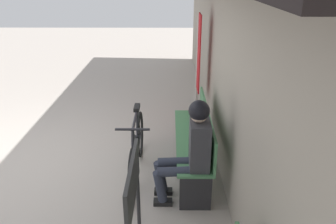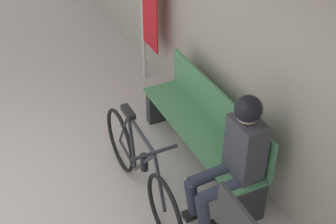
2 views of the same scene
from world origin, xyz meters
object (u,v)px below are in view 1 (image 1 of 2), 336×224
object	(u,v)px
bicycle	(137,150)
person_seated	(191,146)
signboard	(133,193)
banner_pole	(198,58)
park_bench_near	(196,140)

from	to	relation	value
bicycle	person_seated	distance (m)	0.91
signboard	banner_pole	bearing A→B (deg)	166.90
park_bench_near	signboard	size ratio (longest dim) A/B	1.62
park_bench_near	bicycle	bearing A→B (deg)	-75.80
park_bench_near	person_seated	bearing A→B (deg)	-9.16
park_bench_near	bicycle	distance (m)	0.80
person_seated	park_bench_near	bearing A→B (deg)	170.84
bicycle	banner_pole	distance (m)	2.22
person_seated	banner_pole	bearing A→B (deg)	173.85
park_bench_near	banner_pole	size ratio (longest dim) A/B	0.98
banner_pole	signboard	xyz separation A→B (m)	(3.38, -0.79, -0.28)
park_bench_near	signboard	world-z (taller)	signboard
banner_pole	bicycle	bearing A→B (deg)	-26.20
park_bench_near	person_seated	world-z (taller)	person_seated
bicycle	signboard	distance (m)	1.59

